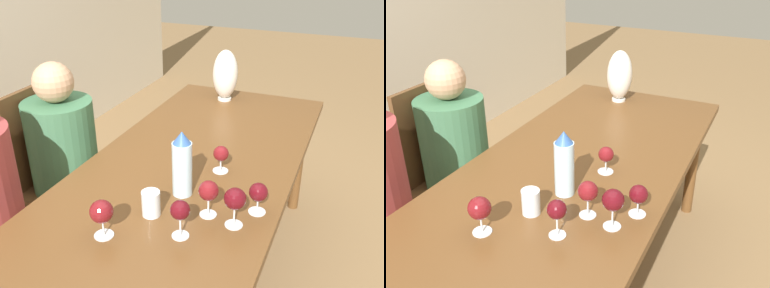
{
  "view_description": "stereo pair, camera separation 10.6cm",
  "coord_description": "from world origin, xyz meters",
  "views": [
    {
      "loc": [
        -1.5,
        -0.67,
        1.73
      ],
      "look_at": [
        0.12,
        0.0,
        0.86
      ],
      "focal_mm": 40.0,
      "sensor_mm": 36.0,
      "label": 1
    },
    {
      "loc": [
        -1.46,
        -0.76,
        1.73
      ],
      "look_at": [
        0.12,
        0.0,
        0.86
      ],
      "focal_mm": 40.0,
      "sensor_mm": 36.0,
      "label": 2
    }
  ],
  "objects": [
    {
      "name": "wine_glass_3",
      "position": [
        0.1,
        -0.15,
        0.85
      ],
      "size": [
        0.07,
        0.07,
        0.12
      ],
      "color": "silver",
      "rests_on": "dining_table"
    },
    {
      "name": "wine_glass_2",
      "position": [
        -0.39,
        -0.17,
        0.87
      ],
      "size": [
        0.07,
        0.07,
        0.15
      ],
      "color": "silver",
      "rests_on": "dining_table"
    },
    {
      "name": "water_tumbler",
      "position": [
        -0.32,
        -0.01,
        0.81
      ],
      "size": [
        0.07,
        0.07,
        0.1
      ],
      "color": "silver",
      "rests_on": "dining_table"
    },
    {
      "name": "wine_glass_4",
      "position": [
        -0.24,
        -0.21,
        0.87
      ],
      "size": [
        0.08,
        0.08,
        0.15
      ],
      "color": "silver",
      "rests_on": "dining_table"
    },
    {
      "name": "wine_glass_5",
      "position": [
        -0.26,
        -0.32,
        0.88
      ],
      "size": [
        0.08,
        0.08,
        0.16
      ],
      "color": "silver",
      "rests_on": "dining_table"
    },
    {
      "name": "person_far",
      "position": [
        0.14,
        0.75,
        0.62
      ],
      "size": [
        0.36,
        0.36,
        1.16
      ],
      "color": "#2D2D38",
      "rests_on": "ground_plane"
    },
    {
      "name": "wine_glass_1",
      "position": [
        -0.15,
        -0.38,
        0.85
      ],
      "size": [
        0.07,
        0.07,
        0.13
      ],
      "color": "silver",
      "rests_on": "dining_table"
    },
    {
      "name": "water_bottle",
      "position": [
        -0.14,
        -0.06,
        0.9
      ],
      "size": [
        0.08,
        0.08,
        0.28
      ],
      "color": "silver",
      "rests_on": "dining_table"
    },
    {
      "name": "wine_glass_0",
      "position": [
        -0.49,
        0.09,
        0.86
      ],
      "size": [
        0.08,
        0.08,
        0.14
      ],
      "color": "silver",
      "rests_on": "dining_table"
    },
    {
      "name": "chair_far",
      "position": [
        0.14,
        0.84,
        0.51
      ],
      "size": [
        0.44,
        0.44,
        0.99
      ],
      "color": "brown",
      "rests_on": "ground_plane"
    },
    {
      "name": "vase",
      "position": [
        0.98,
        0.13,
        0.93
      ],
      "size": [
        0.16,
        0.16,
        0.32
      ],
      "color": "silver",
      "rests_on": "dining_table"
    },
    {
      "name": "dining_table",
      "position": [
        0.0,
        0.0,
        0.69
      ],
      "size": [
        2.37,
        0.94,
        0.76
      ],
      "color": "brown",
      "rests_on": "ground_plane"
    }
  ]
}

